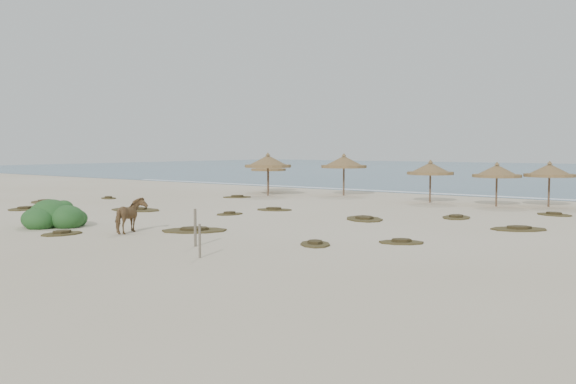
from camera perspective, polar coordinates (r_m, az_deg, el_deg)
name	(u,v)px	position (r m, az deg, el deg)	size (l,w,h in m)	color
ground	(193,230)	(27.65, -8.43, -3.32)	(160.00, 160.00, 0.00)	beige
foam_line	(449,194)	(49.20, 14.12, -0.20)	(70.00, 0.60, 0.01)	white
palapa_0	(268,167)	(50.37, -1.75, 2.27)	(3.49, 3.49, 2.55)	brown
palapa_1	(268,162)	(46.35, -1.80, 2.68)	(4.43, 4.43, 3.14)	brown
palapa_2	(344,163)	(46.65, 4.99, 2.62)	(4.17, 4.17, 3.09)	brown
palapa_3	(430,169)	(41.39, 12.54, 1.99)	(3.70, 3.70, 2.73)	brown
palapa_4	(549,171)	(40.55, 22.22, 1.73)	(3.84, 3.84, 2.72)	brown
palapa_5	(497,172)	(39.86, 18.07, 1.73)	(3.29, 3.29, 2.65)	brown
horse	(130,216)	(26.98, -13.84, -2.05)	(0.77, 1.69, 1.43)	olive
fence_post_near	(195,228)	(22.89, -8.25, -3.15)	(0.10, 0.10, 1.34)	#6C6451
fence_post_far	(200,241)	(20.54, -7.86, -4.33)	(0.08, 0.08, 1.08)	#6C6451
bush	(52,216)	(30.20, -20.25, -2.03)	(3.12, 2.75, 1.40)	#2D622A
scrub_0	(26,208)	(39.12, -22.27, -1.36)	(2.23, 2.73, 0.16)	#504723
scrub_1	(136,209)	(36.60, -13.39, -1.52)	(3.36, 2.51, 0.16)	#504723
scrub_2	(230,214)	(33.51, -5.21, -1.93)	(1.24, 1.68, 0.16)	#504723
scrub_3	(364,219)	(31.29, 6.79, -2.36)	(3.09, 3.08, 0.16)	#504723
scrub_4	(401,242)	(23.85, 10.05, -4.38)	(1.97, 1.80, 0.16)	#504723
scrub_5	(519,229)	(28.95, 19.83, -3.08)	(2.84, 2.73, 0.16)	#504723
scrub_6	(237,197)	(44.88, -4.55, -0.42)	(2.26, 2.37, 0.16)	#504723
scrub_7	(456,217)	(32.82, 14.73, -2.17)	(1.90, 2.38, 0.16)	#504723
scrub_8	(108,198)	(45.44, -15.67, -0.51)	(1.76, 1.48, 0.16)	#504723
scrub_9	(194,230)	(27.11, -8.32, -3.36)	(3.21, 3.21, 0.16)	#504723
scrub_10	(554,214)	(35.78, 22.58, -1.84)	(2.23, 1.83, 0.16)	#504723
scrub_11	(62,233)	(27.36, -19.45, -3.48)	(1.24, 1.80, 0.16)	#504723
scrub_12	(315,244)	(23.08, 2.43, -4.61)	(1.89, 1.95, 0.16)	#504723
scrub_13	(274,209)	(35.69, -1.25, -1.55)	(2.36, 1.97, 0.16)	#504723
scrub_14	(45,201)	(43.76, -20.79, -0.78)	(3.03, 3.01, 0.16)	#504723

